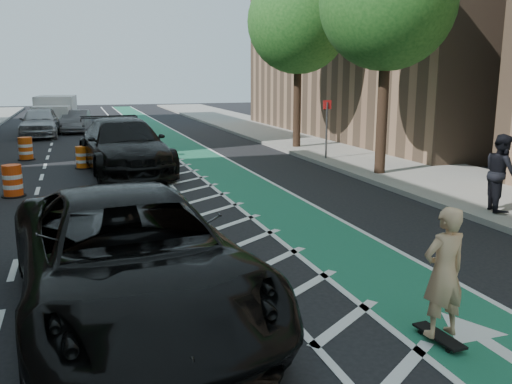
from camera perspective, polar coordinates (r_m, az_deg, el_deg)
name	(u,v)px	position (r m, az deg, el deg)	size (l,w,h in m)	color
ground	(219,298)	(8.72, -3.97, -11.12)	(120.00, 120.00, 0.00)	black
bike_lane	(230,177)	(18.77, -2.74, 1.61)	(2.00, 90.00, 0.01)	#1B6142
buffer_strip	(187,179)	(18.43, -7.23, 1.33)	(1.40, 90.00, 0.01)	silver
sidewalk_right	(393,165)	(21.41, 14.27, 2.75)	(5.00, 90.00, 0.15)	gray
curb_right	(336,168)	(20.20, 8.40, 2.47)	(0.12, 90.00, 0.16)	gray
tree_r_c	(394,0)	(18.74, 14.32, 18.96)	(4.20, 4.20, 7.90)	#382619
tree_r_d	(297,23)	(25.84, 4.33, 17.32)	(4.20, 4.20, 7.90)	#382619
sign_post	(327,129)	(22.06, 7.44, 6.64)	(0.35, 0.08, 2.47)	#4C4C4C
skateboard	(439,336)	(7.75, 18.71, -14.18)	(0.28, 0.83, 0.11)	black
skateboarder	(444,272)	(7.41, 19.18, -7.99)	(0.63, 0.42, 1.73)	tan
suv_near	(130,257)	(8.01, -13.16, -6.66)	(3.00, 6.50, 1.81)	black
suv_far	(124,146)	(20.16, -13.71, 4.74)	(2.67, 6.57, 1.91)	black
car_silver	(40,122)	(33.37, -21.78, 6.86)	(1.99, 4.95, 1.69)	#AAABB0
car_grey	(76,121)	(35.35, -18.41, 7.07)	(1.42, 4.07, 1.34)	#5D5D62
pedestrian	(501,173)	(14.59, 24.40, 1.86)	(0.93, 0.72, 1.91)	black
box_truck	(55,114)	(37.71, -20.36, 7.69)	(2.72, 5.29, 2.12)	silver
barrel_a	(13,182)	(17.14, -24.24, 0.99)	(0.68, 0.68, 0.93)	#EB420C
barrel_b	(83,158)	(21.46, -17.79, 3.43)	(0.61, 0.61, 0.83)	orange
barrel_c	(26,149)	(24.41, -23.09, 4.16)	(0.69, 0.69, 0.95)	#E64F0C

